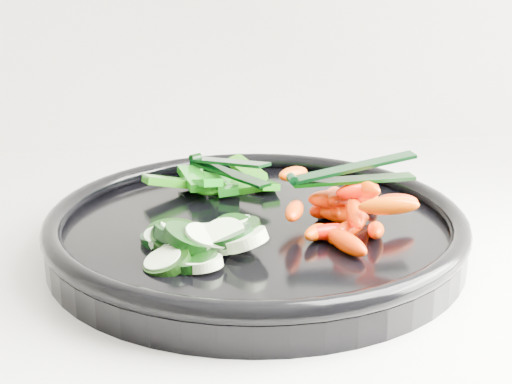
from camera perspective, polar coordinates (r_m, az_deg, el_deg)
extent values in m
cylinder|color=black|center=(0.64, 0.00, -3.57)|extent=(0.46, 0.46, 0.02)
torus|color=black|center=(0.64, 0.00, -2.04)|extent=(0.46, 0.46, 0.02)
cylinder|color=black|center=(0.56, -7.13, -5.59)|extent=(0.05, 0.05, 0.02)
cylinder|color=#E4F7C6|center=(0.56, -7.41, -5.51)|extent=(0.04, 0.04, 0.02)
cylinder|color=black|center=(0.60, -6.14, -3.67)|extent=(0.07, 0.07, 0.03)
cylinder|color=#B4D0A6|center=(0.61, -6.18, -3.40)|extent=(0.05, 0.05, 0.03)
cylinder|color=black|center=(0.60, -6.25, -3.79)|extent=(0.05, 0.05, 0.03)
cylinder|color=#D3F5C4|center=(0.60, -6.30, -3.66)|extent=(0.04, 0.04, 0.02)
cylinder|color=black|center=(0.56, -4.94, -5.52)|extent=(0.05, 0.05, 0.02)
cylinder|color=beige|center=(0.55, -4.22, -5.72)|extent=(0.04, 0.04, 0.02)
cylinder|color=black|center=(0.60, -4.98, -3.65)|extent=(0.04, 0.04, 0.02)
cylinder|color=beige|center=(0.61, -4.60, -3.10)|extent=(0.04, 0.04, 0.02)
cylinder|color=black|center=(0.61, -7.24, -3.55)|extent=(0.06, 0.06, 0.02)
cylinder|color=beige|center=(0.61, -6.34, -3.40)|extent=(0.05, 0.05, 0.01)
cylinder|color=black|center=(0.61, -6.71, -3.50)|extent=(0.05, 0.05, 0.02)
cylinder|color=#D7F3C3|center=(0.60, -7.50, -3.71)|extent=(0.04, 0.04, 0.01)
cylinder|color=black|center=(0.59, -5.70, -4.13)|extent=(0.06, 0.06, 0.03)
cylinder|color=#CBEBBC|center=(0.59, -6.42, -3.98)|extent=(0.04, 0.04, 0.02)
cylinder|color=black|center=(0.58, -1.93, -3.58)|extent=(0.05, 0.05, 0.03)
cylinder|color=beige|center=(0.57, -0.84, -3.85)|extent=(0.05, 0.05, 0.03)
cylinder|color=black|center=(0.58, -5.43, -3.67)|extent=(0.06, 0.06, 0.03)
cylinder|color=beige|center=(0.57, -4.32, -3.64)|extent=(0.04, 0.04, 0.02)
cylinder|color=black|center=(0.59, -1.76, -3.15)|extent=(0.05, 0.05, 0.03)
cylinder|color=#DAF6C5|center=(0.58, -2.58, -3.55)|extent=(0.04, 0.04, 0.03)
cylinder|color=black|center=(0.59, -1.51, -3.11)|extent=(0.04, 0.04, 0.02)
cylinder|color=#B2D0A6|center=(0.60, -1.64, -2.54)|extent=(0.04, 0.04, 0.02)
ellipsoid|color=#F33700|center=(0.61, 7.30, -3.05)|extent=(0.05, 0.04, 0.03)
ellipsoid|color=red|center=(0.60, 6.01, -3.18)|extent=(0.05, 0.03, 0.02)
ellipsoid|color=#F44C00|center=(0.58, 7.25, -4.02)|extent=(0.04, 0.05, 0.02)
ellipsoid|color=#FD3200|center=(0.65, 5.89, -1.43)|extent=(0.02, 0.05, 0.03)
ellipsoid|color=#FF3500|center=(0.61, 9.56, -3.02)|extent=(0.03, 0.05, 0.02)
ellipsoid|color=#FF3800|center=(0.66, 5.73, -1.37)|extent=(0.05, 0.04, 0.02)
ellipsoid|color=#FF3E00|center=(0.60, 4.84, -3.22)|extent=(0.04, 0.04, 0.02)
ellipsoid|color=#F75800|center=(0.64, 7.08, -1.84)|extent=(0.05, 0.02, 0.02)
ellipsoid|color=#EC6000|center=(0.69, 9.14, -0.36)|extent=(0.02, 0.04, 0.02)
ellipsoid|color=#E32F00|center=(0.67, 6.98, -0.93)|extent=(0.02, 0.05, 0.02)
ellipsoid|color=#FF3B00|center=(0.61, 3.09, -1.49)|extent=(0.03, 0.05, 0.02)
ellipsoid|color=#FD1F00|center=(0.65, 8.66, -0.30)|extent=(0.04, 0.06, 0.03)
ellipsoid|color=#E95B00|center=(0.65, 6.24, -0.37)|extent=(0.03, 0.05, 0.03)
ellipsoid|color=#FF5C00|center=(0.61, 7.94, -1.69)|extent=(0.02, 0.05, 0.02)
ellipsoid|color=#E45000|center=(0.64, 5.98, -0.59)|extent=(0.05, 0.04, 0.03)
ellipsoid|color=#ED4E00|center=(0.64, 11.23, -0.73)|extent=(0.05, 0.02, 0.02)
ellipsoid|color=#EF5000|center=(0.63, 8.45, 0.29)|extent=(0.04, 0.05, 0.03)
ellipsoid|color=#E75100|center=(0.66, 3.01, 1.46)|extent=(0.04, 0.04, 0.02)
ellipsoid|color=red|center=(0.62, 8.10, 0.16)|extent=(0.04, 0.02, 0.02)
ellipsoid|color=#F25100|center=(0.59, 10.55, -1.12)|extent=(0.05, 0.03, 0.02)
cube|color=#0A6C0F|center=(0.72, -2.15, 0.37)|extent=(0.03, 0.06, 0.02)
cube|color=#09650F|center=(0.73, -1.75, 0.55)|extent=(0.07, 0.03, 0.03)
cube|color=#09640F|center=(0.73, 0.71, 0.57)|extent=(0.03, 0.05, 0.02)
cube|color=#0A6209|center=(0.72, -1.89, 0.31)|extent=(0.07, 0.03, 0.03)
cube|color=#176209|center=(0.75, -4.81, 1.07)|extent=(0.02, 0.04, 0.01)
cube|color=#146F0A|center=(0.74, -3.33, 0.78)|extent=(0.02, 0.05, 0.02)
cube|color=#0A700D|center=(0.71, -4.38, 0.71)|extent=(0.04, 0.06, 0.03)
cube|color=#13690A|center=(0.71, -6.80, 0.80)|extent=(0.06, 0.04, 0.02)
cube|color=#14750B|center=(0.72, -5.02, 1.11)|extent=(0.03, 0.07, 0.01)
cube|color=#256F0A|center=(0.75, -0.77, 1.86)|extent=(0.04, 0.06, 0.02)
cylinder|color=black|center=(0.61, 2.93, 1.05)|extent=(0.01, 0.01, 0.01)
cube|color=black|center=(0.62, 7.81, 0.96)|extent=(0.11, 0.02, 0.00)
cube|color=black|center=(0.62, 7.85, 1.97)|extent=(0.11, 0.02, 0.02)
cylinder|color=black|center=(0.76, -4.87, 2.77)|extent=(0.01, 0.01, 0.01)
cube|color=black|center=(0.72, -2.20, 1.53)|extent=(0.08, 0.10, 0.00)
cube|color=black|center=(0.72, -2.21, 2.41)|extent=(0.07, 0.10, 0.02)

